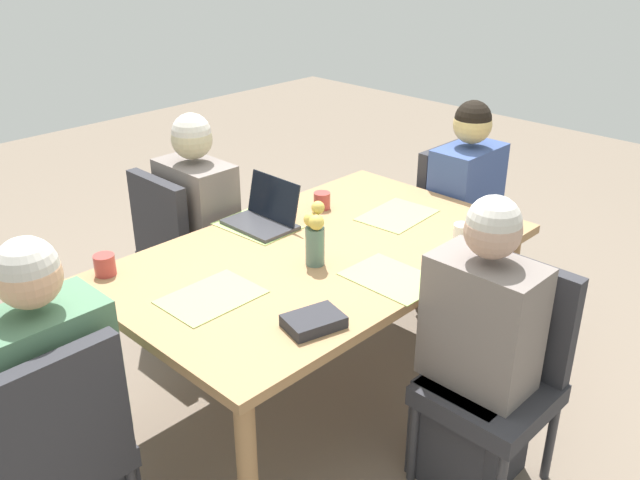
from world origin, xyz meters
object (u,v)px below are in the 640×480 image
at_px(chair_head_left_left_near, 53,448).
at_px(chair_head_right_left_mid, 457,219).
at_px(chair_far_left_far, 182,247).
at_px(coffee_mug_centre_left, 462,235).
at_px(dining_table, 320,266).
at_px(book_red_cover, 314,321).
at_px(chair_near_right_near, 501,367).
at_px(person_head_right_left_mid, 463,221).
at_px(flower_vase, 315,236).
at_px(person_near_right_near, 477,362).
at_px(person_head_left_left_near, 58,421).
at_px(person_far_left_far, 200,241).
at_px(laptop_far_left_far, 264,216).
at_px(coffee_mug_near_left, 322,201).
at_px(coffee_mug_near_right, 105,265).

relative_size(chair_head_left_left_near, chair_head_right_left_mid, 1.00).
xyz_separation_m(chair_far_left_far, coffee_mug_centre_left, (0.58, -1.29, 0.29)).
distance_m(dining_table, book_red_cover, 0.61).
height_order(dining_table, chair_near_right_near, chair_near_right_near).
xyz_separation_m(chair_head_right_left_mid, person_head_right_left_mid, (-0.06, -0.07, 0.03)).
xyz_separation_m(chair_head_left_left_near, flower_vase, (1.17, -0.03, 0.37)).
bearing_deg(person_near_right_near, dining_table, 92.96).
distance_m(person_head_left_left_near, book_red_cover, 0.91).
bearing_deg(coffee_mug_centre_left, person_far_left_far, 112.17).
xyz_separation_m(chair_head_right_left_mid, book_red_cover, (-1.63, -0.47, 0.26)).
bearing_deg(laptop_far_left_far, chair_far_left_far, 103.55).
distance_m(dining_table, person_near_right_near, 0.80).
xyz_separation_m(person_head_right_left_mid, coffee_mug_near_left, (-0.78, 0.33, 0.25)).
bearing_deg(coffee_mug_near_right, dining_table, -31.66).
bearing_deg(coffee_mug_near_left, person_head_right_left_mid, -22.85).
xyz_separation_m(chair_near_right_near, laptop_far_left_far, (-0.10, 1.21, 0.29)).
height_order(person_near_right_near, coffee_mug_near_right, person_near_right_near).
xyz_separation_m(laptop_far_left_far, book_red_cover, (-0.46, -0.77, -0.02)).
bearing_deg(person_head_left_left_near, coffee_mug_centre_left, -14.74).
bearing_deg(laptop_far_left_far, dining_table, -91.74).
height_order(person_far_left_far, coffee_mug_centre_left, person_far_left_far).
relative_size(person_head_left_left_near, chair_near_right_near, 1.33).
xyz_separation_m(flower_vase, coffee_mug_near_right, (-0.65, 0.53, -0.09)).
relative_size(dining_table, coffee_mug_near_right, 21.22).
relative_size(chair_head_left_left_near, coffee_mug_near_right, 10.54).
bearing_deg(coffee_mug_centre_left, chair_head_right_left_mid, 33.60).
relative_size(chair_head_right_left_mid, laptop_far_left_far, 2.81).
bearing_deg(book_red_cover, chair_far_left_far, 90.30).
relative_size(person_head_left_left_near, person_head_right_left_mid, 1.00).
xyz_separation_m(chair_far_left_far, person_far_left_far, (0.07, -0.06, 0.03)).
distance_m(chair_near_right_near, coffee_mug_near_right, 1.59).
relative_size(chair_head_left_left_near, coffee_mug_centre_left, 8.97).
xyz_separation_m(person_far_left_far, person_near_right_near, (0.08, -1.61, 0.00)).
xyz_separation_m(coffee_mug_near_right, book_red_cover, (0.30, -0.87, -0.02)).
xyz_separation_m(flower_vase, coffee_mug_centre_left, (0.57, -0.34, -0.08)).
xyz_separation_m(chair_head_left_left_near, chair_head_right_left_mid, (2.45, 0.11, 0.00)).
bearing_deg(person_far_left_far, person_head_right_left_mid, -35.66).
height_order(chair_head_left_left_near, coffee_mug_centre_left, chair_head_left_left_near).
bearing_deg(coffee_mug_near_right, book_red_cover, -70.65).
height_order(person_far_left_far, book_red_cover, person_far_left_far).
bearing_deg(flower_vase, person_far_left_far, 85.88).
height_order(chair_far_left_far, book_red_cover, chair_far_left_far).
xyz_separation_m(dining_table, laptop_far_left_far, (0.01, 0.37, 0.12)).
bearing_deg(chair_far_left_far, chair_head_left_left_near, -141.38).
relative_size(laptop_far_left_far, book_red_cover, 1.60).
bearing_deg(person_far_left_far, chair_head_left_left_near, -144.94).
bearing_deg(chair_head_left_left_near, flower_vase, -1.43).
bearing_deg(person_head_right_left_mid, chair_near_right_near, -140.23).
xyz_separation_m(person_head_left_left_near, laptop_far_left_far, (1.22, 0.34, 0.26)).
bearing_deg(person_near_right_near, coffee_mug_near_left, 74.62).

